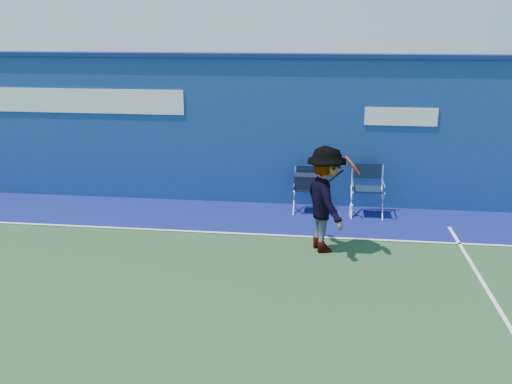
# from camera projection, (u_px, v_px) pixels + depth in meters

# --- Properties ---
(ground) EXTENTS (80.00, 80.00, 0.00)m
(ground) POSITION_uv_depth(u_px,v_px,m) (150.00, 325.00, 6.84)
(ground) COLOR #264826
(ground) RESTS_ON ground
(stadium_wall) EXTENTS (24.00, 0.50, 3.08)m
(stadium_wall) POSITION_uv_depth(u_px,v_px,m) (222.00, 128.00, 11.30)
(stadium_wall) COLOR navy
(stadium_wall) RESTS_ON ground
(out_of_bounds_strip) EXTENTS (24.00, 1.80, 0.01)m
(out_of_bounds_strip) POSITION_uv_depth(u_px,v_px,m) (214.00, 216.00, 10.72)
(out_of_bounds_strip) COLOR navy
(out_of_bounds_strip) RESTS_ON ground
(court_lines) EXTENTS (24.00, 12.00, 0.01)m
(court_lines) POSITION_uv_depth(u_px,v_px,m) (163.00, 301.00, 7.41)
(court_lines) COLOR white
(court_lines) RESTS_ON out_of_bounds_strip
(directors_chair_left) EXTENTS (0.54, 0.50, 0.91)m
(directors_chair_left) POSITION_uv_depth(u_px,v_px,m) (308.00, 193.00, 10.84)
(directors_chair_left) COLOR silver
(directors_chair_left) RESTS_ON ground
(directors_chair_right) EXTENTS (0.60, 0.54, 1.00)m
(directors_chair_right) POSITION_uv_depth(u_px,v_px,m) (367.00, 200.00, 10.67)
(directors_chair_right) COLOR silver
(directors_chair_right) RESTS_ON ground
(water_bottle) EXTENTS (0.07, 0.07, 0.24)m
(water_bottle) POSITION_uv_depth(u_px,v_px,m) (351.00, 211.00, 10.65)
(water_bottle) COLOR white
(water_bottle) RESTS_ON ground
(tennis_player) EXTENTS (1.08, 1.31, 1.77)m
(tennis_player) POSITION_uv_depth(u_px,v_px,m) (325.00, 200.00, 8.87)
(tennis_player) COLOR #EA4738
(tennis_player) RESTS_ON ground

